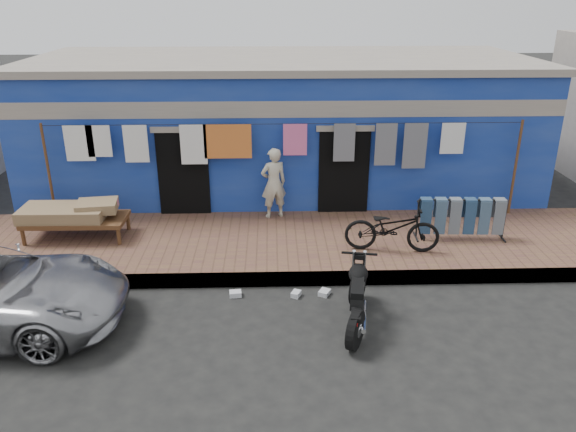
# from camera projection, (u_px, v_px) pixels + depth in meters

# --- Properties ---
(ground) EXTENTS (80.00, 80.00, 0.00)m
(ground) POSITION_uv_depth(u_px,v_px,m) (292.00, 335.00, 8.55)
(ground) COLOR black
(ground) RESTS_ON ground
(sidewalk) EXTENTS (28.00, 3.00, 0.25)m
(sidewalk) POSITION_uv_depth(u_px,v_px,m) (286.00, 244.00, 11.28)
(sidewalk) COLOR brown
(sidewalk) RESTS_ON ground
(curb) EXTENTS (28.00, 0.10, 0.25)m
(curb) POSITION_uv_depth(u_px,v_px,m) (289.00, 279.00, 9.94)
(curb) COLOR gray
(curb) RESTS_ON ground
(building) EXTENTS (12.20, 5.20, 3.36)m
(building) POSITION_uv_depth(u_px,v_px,m) (282.00, 124.00, 14.39)
(building) COLOR navy
(building) RESTS_ON ground
(clothesline) EXTENTS (10.06, 0.06, 2.10)m
(clothesline) POSITION_uv_depth(u_px,v_px,m) (264.00, 147.00, 11.79)
(clothesline) COLOR brown
(clothesline) RESTS_ON sidewalk
(seated_person) EXTENTS (0.65, 0.53, 1.55)m
(seated_person) POSITION_uv_depth(u_px,v_px,m) (274.00, 183.00, 12.05)
(seated_person) COLOR beige
(seated_person) RESTS_ON sidewalk
(bicycle) EXTENTS (1.83, 0.85, 1.14)m
(bicycle) POSITION_uv_depth(u_px,v_px,m) (392.00, 223.00, 10.54)
(bicycle) COLOR black
(bicycle) RESTS_ON sidewalk
(motorcycle) EXTENTS (1.11, 1.79, 1.04)m
(motorcycle) POSITION_uv_depth(u_px,v_px,m) (357.00, 295.00, 8.64)
(motorcycle) COLOR black
(motorcycle) RESTS_ON ground
(charpoy) EXTENTS (2.11, 1.03, 0.70)m
(charpoy) POSITION_uv_depth(u_px,v_px,m) (76.00, 221.00, 11.19)
(charpoy) COLOR brown
(charpoy) RESTS_ON sidewalk
(jeans_rack) EXTENTS (1.85, 0.54, 0.87)m
(jeans_rack) POSITION_uv_depth(u_px,v_px,m) (461.00, 218.00, 11.11)
(jeans_rack) COLOR black
(jeans_rack) RESTS_ON sidewalk
(litter_a) EXTENTS (0.22, 0.18, 0.09)m
(litter_a) POSITION_uv_depth(u_px,v_px,m) (235.00, 294.00, 9.62)
(litter_a) COLOR silver
(litter_a) RESTS_ON ground
(litter_b) EXTENTS (0.20, 0.22, 0.09)m
(litter_b) POSITION_uv_depth(u_px,v_px,m) (296.00, 294.00, 9.61)
(litter_b) COLOR silver
(litter_b) RESTS_ON ground
(litter_c) EXTENTS (0.24, 0.26, 0.08)m
(litter_c) POSITION_uv_depth(u_px,v_px,m) (324.00, 293.00, 9.67)
(litter_c) COLOR silver
(litter_c) RESTS_ON ground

